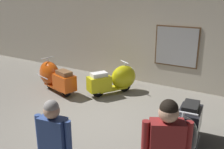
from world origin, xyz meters
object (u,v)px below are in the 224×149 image
object	(u,v)px
scooter_1	(116,79)
visitor_1	(54,147)
scooter_2	(184,133)
scooter_0	(54,76)

from	to	relation	value
scooter_1	visitor_1	size ratio (longest dim) A/B	0.98
scooter_1	scooter_2	distance (m)	3.32
scooter_0	scooter_1	xyz separation A→B (m)	(1.74, 0.81, -0.02)
scooter_0	visitor_1	distance (m)	4.55
scooter_0	scooter_2	distance (m)	4.53
scooter_0	scooter_1	world-z (taller)	scooter_0
scooter_0	visitor_1	world-z (taller)	visitor_1
scooter_0	scooter_2	bearing A→B (deg)	-179.55
scooter_2	scooter_1	bearing A→B (deg)	-134.09
scooter_2	scooter_0	bearing A→B (deg)	-111.87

